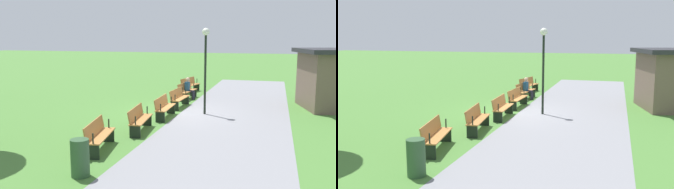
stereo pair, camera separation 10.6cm
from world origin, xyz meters
The scene contains 12 objects.
ground_plane centered at (0.00, 0.00, 0.00)m, with size 120.00×120.00×0.00m, color #477A33.
path_paving centered at (0.00, 2.67, 0.00)m, with size 26.56×4.70×0.01m, color gray.
bench_0 centered at (-6.04, -0.68, 0.48)m, with size 1.97×0.85×0.89m.
bench_1 centered at (-3.64, -0.29, 0.48)m, with size 1.95×0.70×0.89m.
bench_2 centered at (-1.22, -0.09, 0.48)m, with size 1.93×0.55×0.89m.
bench_3 centered at (1.22, -0.09, 0.48)m, with size 1.93×0.55×0.89m.
bench_4 centered at (3.64, -0.29, 0.48)m, with size 1.95×0.70×0.89m.
bench_5 centered at (6.04, -0.68, 0.48)m, with size 1.97×0.85×0.89m.
person_seated centered at (-3.58, -0.15, 0.64)m, with size 0.37×0.55×1.20m.
lamp_post centered at (0.00, 1.41, 2.64)m, with size 0.32×0.32×3.77m.
trash_bin centered at (8.09, -0.14, 0.47)m, with size 0.46×0.46×0.94m, color #2D512D.
kiosk centered at (-2.94, 7.05, 1.45)m, with size 4.16×3.93×2.84m.
Camera 1 is at (15.72, 4.37, 3.41)m, focal length 39.14 mm.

